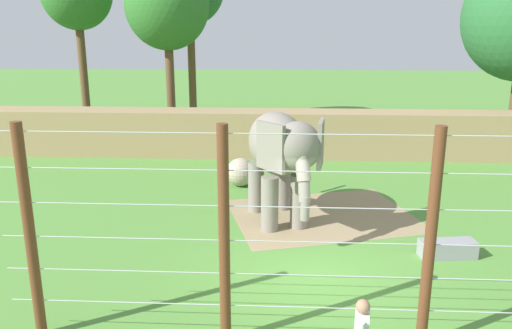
# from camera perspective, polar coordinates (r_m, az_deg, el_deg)

# --- Properties ---
(ground_plane) EXTENTS (120.00, 120.00, 0.00)m
(ground_plane) POSITION_cam_1_polar(r_m,az_deg,el_deg) (12.28, 7.06, -12.26)
(ground_plane) COLOR #518938
(dirt_patch) EXTENTS (6.35, 5.49, 0.01)m
(dirt_patch) POSITION_cam_1_polar(r_m,az_deg,el_deg) (15.90, 7.50, -5.70)
(dirt_patch) COLOR #937F5B
(dirt_patch) RESTS_ON ground
(embankment_wall) EXTENTS (36.00, 1.80, 2.03)m
(embankment_wall) POSITION_cam_1_polar(r_m,az_deg,el_deg) (22.92, 5.21, 3.48)
(embankment_wall) COLOR #997F56
(embankment_wall) RESTS_ON ground
(elephant) EXTENTS (2.48, 4.36, 3.33)m
(elephant) POSITION_cam_1_polar(r_m,az_deg,el_deg) (14.56, 2.76, 1.55)
(elephant) COLOR gray
(elephant) RESTS_ON ground
(enrichment_ball) EXTENTS (1.04, 1.04, 1.04)m
(enrichment_ball) POSITION_cam_1_polar(r_m,az_deg,el_deg) (18.52, -1.75, -0.86)
(enrichment_ball) COLOR tan
(enrichment_ball) RESTS_ON ground
(cable_fence) EXTENTS (11.80, 0.20, 4.10)m
(cable_fence) POSITION_cam_1_polar(r_m,az_deg,el_deg) (8.98, 8.28, -8.42)
(cable_fence) COLOR brown
(cable_fence) RESTS_ON ground
(feed_trough) EXTENTS (1.45, 0.67, 0.44)m
(feed_trough) POSITION_cam_1_polar(r_m,az_deg,el_deg) (13.85, 20.75, -8.87)
(feed_trough) COLOR gray
(feed_trough) RESTS_ON ground
(tree_far_left) EXTENTS (4.18, 4.18, 8.89)m
(tree_far_left) POSITION_cam_1_polar(r_m,az_deg,el_deg) (26.76, -9.98, 17.11)
(tree_far_left) COLOR brown
(tree_far_left) RESTS_ON ground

